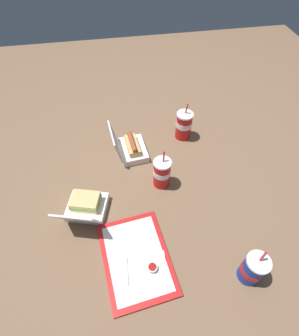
# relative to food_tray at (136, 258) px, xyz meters

# --- Properties ---
(ground_plane) EXTENTS (3.20, 3.20, 0.00)m
(ground_plane) POSITION_rel_food_tray_xyz_m (0.39, -0.11, -0.01)
(ground_plane) COLOR brown
(food_tray) EXTENTS (0.40, 0.30, 0.01)m
(food_tray) POSITION_rel_food_tray_xyz_m (0.00, 0.00, 0.00)
(food_tray) COLOR red
(food_tray) RESTS_ON ground_plane
(ketchup_cup) EXTENTS (0.04, 0.04, 0.02)m
(ketchup_cup) POSITION_rel_food_tray_xyz_m (-0.06, -0.06, 0.02)
(ketchup_cup) COLOR white
(ketchup_cup) RESTS_ON food_tray
(napkin_stack) EXTENTS (0.11, 0.11, 0.00)m
(napkin_stack) POSITION_rel_food_tray_xyz_m (-0.04, -0.06, 0.01)
(napkin_stack) COLOR white
(napkin_stack) RESTS_ON food_tray
(plastic_fork) EXTENTS (0.11, 0.02, 0.00)m
(plastic_fork) POSITION_rel_food_tray_xyz_m (-0.05, 0.05, 0.01)
(plastic_fork) COLOR white
(plastic_fork) RESTS_ON food_tray
(clamshell_hotdog_corner) EXTENTS (0.20, 0.19, 0.17)m
(clamshell_hotdog_corner) POSITION_rel_food_tray_xyz_m (0.58, -0.05, 0.03)
(clamshell_hotdog_corner) COLOR white
(clamshell_hotdog_corner) RESTS_ON ground_plane
(clamshell_sandwich_left) EXTENTS (0.26, 0.23, 0.18)m
(clamshell_sandwich_left) POSITION_rel_food_tray_xyz_m (0.25, 0.19, 0.04)
(clamshell_sandwich_left) COLOR white
(clamshell_sandwich_left) RESTS_ON ground_plane
(soda_cup_front) EXTENTS (0.08, 0.08, 0.22)m
(soda_cup_front) POSITION_rel_food_tray_xyz_m (0.35, -0.18, 0.08)
(soda_cup_front) COLOR red
(soda_cup_front) RESTS_ON ground_plane
(soda_cup_back) EXTENTS (0.09, 0.09, 0.21)m
(soda_cup_back) POSITION_rel_food_tray_xyz_m (-0.14, -0.42, 0.07)
(soda_cup_back) COLOR #1938B7
(soda_cup_back) RESTS_ON ground_plane
(soda_cup_corner) EXTENTS (0.09, 0.09, 0.22)m
(soda_cup_corner) POSITION_rel_food_tray_xyz_m (0.66, -0.36, 0.08)
(soda_cup_corner) COLOR red
(soda_cup_corner) RESTS_ON ground_plane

